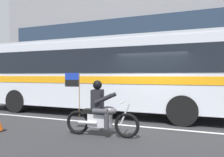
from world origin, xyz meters
name	(u,v)px	position (x,y,z in m)	size (l,w,h in m)	color
ground_plane	(150,123)	(0.00, 0.00, 0.00)	(60.00, 60.00, 0.00)	#2B2B2D
sidewalk_curb	(168,104)	(0.00, 5.10, 0.07)	(28.00, 3.80, 0.15)	gray
lane_center_stripe	(147,127)	(0.00, -0.60, 0.00)	(26.60, 0.14, 0.01)	silver
transit_bus	(103,71)	(-2.34, 1.19, 1.88)	(12.41, 2.64, 3.22)	silver
motorcycle_with_rider	(101,112)	(-0.98, -2.09, 0.67)	(2.19, 0.65, 1.78)	black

